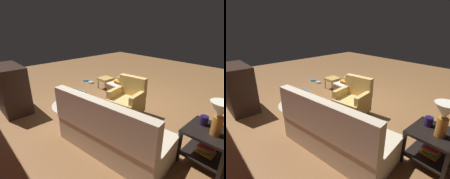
# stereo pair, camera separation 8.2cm
# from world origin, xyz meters

# --- Properties ---
(ground) EXTENTS (12.00, 12.00, 0.00)m
(ground) POSITION_xyz_m (0.00, 0.00, 0.00)
(ground) COLOR olive
(couch) EXTENTS (1.99, 1.09, 1.00)m
(couch) POSITION_xyz_m (-1.11, 1.43, 0.33)
(couch) COLOR beige
(couch) RESTS_ON ground
(armchair) EXTENTS (0.77, 0.78, 0.87)m
(armchair) POSITION_xyz_m (-0.47, 0.35, 0.36)
(armchair) COLOR tan
(armchair) RESTS_ON ground
(side_table) EXTENTS (0.64, 0.64, 0.55)m
(side_table) POSITION_xyz_m (-2.30, 0.57, 0.36)
(side_table) COLOR black
(side_table) RESTS_ON ground
(table_lamp) EXTENTS (0.30, 0.30, 0.50)m
(table_lamp) POSITION_xyz_m (-2.38, 0.62, 0.89)
(table_lamp) COLOR #B26B26
(table_lamp) RESTS_ON side_table
(small_vase) EXTENTS (0.12, 0.12, 0.14)m
(small_vase) POSITION_xyz_m (-2.16, 0.47, 0.62)
(small_vase) COLOR #1E1447
(small_vase) RESTS_ON side_table
(book_stack_shelf) EXTENTS (0.27, 0.21, 0.13)m
(book_stack_shelf) POSITION_xyz_m (-2.30, 0.56, 0.21)
(book_stack_shelf) COLOR orange
(book_stack_shelf) RESTS_ON side_table
(laptop_desk) EXTENTS (0.56, 0.44, 0.48)m
(laptop_desk) POSITION_xyz_m (0.08, 1.12, 0.42)
(laptop_desk) COLOR olive
(laptop_desk) RESTS_ON ground
(laptop) EXTENTS (0.33, 0.26, 0.21)m
(laptop) POSITION_xyz_m (0.08, 1.16, 0.53)
(laptop) COLOR silver
(laptop) RESTS_ON laptop_desk
(tv_cabinet) EXTENTS (1.10, 0.56, 1.10)m
(tv_cabinet) POSITION_xyz_m (1.57, 2.19, 0.59)
(tv_cabinet) COLOR black
(tv_cabinet) RESTS_ON ground
(television) EXTENTS (0.64, 0.41, 0.48)m
(television) POSITION_xyz_m (1.57, 2.21, 0.66)
(television) COLOR black
(television) RESTS_ON tv_cabinet
(wicker_hamper) EXTENTS (0.45, 0.45, 0.48)m
(wicker_hamper) POSITION_xyz_m (0.27, -0.08, 0.24)
(wicker_hamper) COLOR brown
(wicker_hamper) RESTS_ON ground
(book_stack_hamper) EXTENTS (0.26, 0.19, 0.07)m
(book_stack_hamper) POSITION_xyz_m (0.27, -0.09, 0.52)
(book_stack_hamper) COLOR #994C8C
(book_stack_hamper) RESTS_ON wicker_hamper
(yellow_mug) EXTENTS (0.08, 0.08, 0.10)m
(yellow_mug) POSITION_xyz_m (0.25, -0.10, 0.60)
(yellow_mug) COLOR #D8D866
(yellow_mug) RESTS_ON book_stack_hamper
(tv_remote) EXTENTS (0.10, 0.17, 0.02)m
(tv_remote) POSITION_xyz_m (0.37, -0.16, 0.49)
(tv_remote) COLOR #262628
(tv_remote) RESTS_ON wicker_hamper
(ottoman) EXTENTS (0.40, 0.40, 0.36)m
(ottoman) POSITION_xyz_m (1.15, -0.41, 0.31)
(ottoman) COLOR tan
(ottoman) RESTS_ON ground
(circular_rug) EXTENTS (1.24, 1.24, 0.01)m
(circular_rug) POSITION_xyz_m (0.80, 0.93, 0.01)
(circular_rug) COLOR beige
(circular_rug) RESTS_ON ground
(pet_bowl_steel) EXTENTS (0.20, 0.20, 0.05)m
(pet_bowl_steel) POSITION_xyz_m (1.92, -0.37, 0.03)
(pet_bowl_steel) COLOR silver
(pet_bowl_steel) RESTS_ON ground
(pet_bowl_teal) EXTENTS (0.20, 0.20, 0.05)m
(pet_bowl_teal) POSITION_xyz_m (2.24, -0.38, 0.03)
(pet_bowl_teal) COLOR teal
(pet_bowl_teal) RESTS_ON ground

